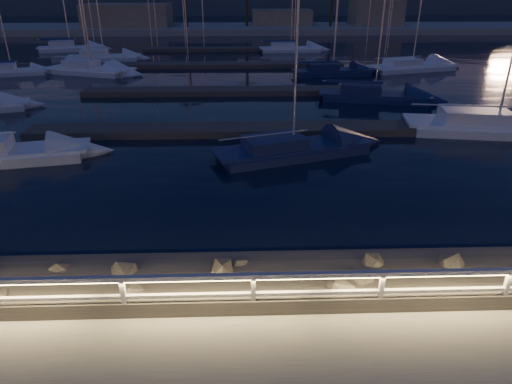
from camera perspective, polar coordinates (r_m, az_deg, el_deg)
ground at (r=11.21m, az=-5.61°, el=-14.71°), size 400.00×400.00×0.00m
harbor_water at (r=40.68m, az=-3.07°, el=13.25°), size 400.00×440.00×0.60m
guard_rail at (r=10.75m, az=-6.15°, el=-11.51°), size 44.11×0.12×1.06m
riprap at (r=12.59m, az=-5.27°, el=-11.01°), size 36.49×2.26×1.18m
floating_docks at (r=41.83m, az=-3.06°, el=14.36°), size 22.00×36.00×0.40m
far_shore at (r=82.98m, az=-2.72°, el=19.99°), size 160.00×14.00×5.20m
sailboat_c at (r=34.23m, az=14.22°, el=11.70°), size 8.04×3.98×13.15m
sailboat_d at (r=22.26m, az=4.16°, el=5.51°), size 8.04×4.61×13.14m
sailboat_e at (r=46.06m, az=-20.31°, el=14.21°), size 7.83×4.69×13.00m
sailboat_g at (r=43.43m, az=9.29°, el=14.73°), size 7.47×3.24×12.28m
sailboat_h at (r=28.97m, az=27.38°, el=7.49°), size 10.21×4.53×16.70m
sailboat_i at (r=48.36m, az=-28.38°, el=13.19°), size 6.40×3.16×10.56m
sailboat_j at (r=46.28m, az=-20.06°, el=14.28°), size 8.35×4.60×13.72m
sailboat_k at (r=58.36m, az=4.17°, el=17.49°), size 7.75×2.74×12.94m
sailboat_l at (r=47.50m, az=18.69°, el=14.68°), size 9.03×4.84×14.72m
sailboat_m at (r=62.95m, az=-22.34°, el=16.37°), size 7.85×3.63×12.99m
sailboat_n at (r=53.93m, az=-18.69°, el=15.75°), size 7.83×3.06×13.02m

